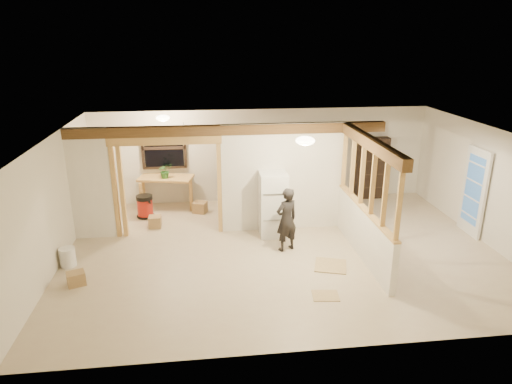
{
  "coord_description": "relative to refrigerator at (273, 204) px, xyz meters",
  "views": [
    {
      "loc": [
        -1.59,
        -8.62,
        4.33
      ],
      "look_at": [
        -0.51,
        0.4,
        1.2
      ],
      "focal_mm": 32.0,
      "sensor_mm": 36.0,
      "label": 1
    }
  ],
  "objects": [
    {
      "name": "wall_back",
      "position": [
        0.07,
        2.4,
        0.51
      ],
      "size": [
        9.0,
        0.01,
        2.5
      ],
      "primitive_type": "cube",
      "color": "silver",
      "rests_on": "floor"
    },
    {
      "name": "ceiling",
      "position": [
        0.07,
        -0.85,
        1.76
      ],
      "size": [
        9.0,
        6.5,
        0.01
      ],
      "primitive_type": "cube",
      "color": "white"
    },
    {
      "name": "stud_partition",
      "position": [
        1.67,
        -1.25,
        0.92
      ],
      "size": [
        0.14,
        3.2,
        1.32
      ],
      "primitive_type": "cube",
      "color": "tan",
      "rests_on": "pony_wall"
    },
    {
      "name": "doorway_frame",
      "position": [
        -2.33,
        0.35,
        0.36
      ],
      "size": [
        2.46,
        0.14,
        2.2
      ],
      "primitive_type": "cube",
      "color": "tan",
      "rests_on": "floor"
    },
    {
      "name": "pony_wall",
      "position": [
        1.67,
        -1.25,
        -0.24
      ],
      "size": [
        0.12,
        3.2,
        1.0
      ],
      "primitive_type": "cube",
      "color": "silver",
      "rests_on": "floor"
    },
    {
      "name": "shop_vac",
      "position": [
        -3.01,
        1.44,
        -0.45
      ],
      "size": [
        0.54,
        0.54,
        0.58
      ],
      "primitive_type": "cylinder",
      "rotation": [
        0.0,
        0.0,
        -0.27
      ],
      "color": "#A51C11",
      "rests_on": "floor"
    },
    {
      "name": "ceiling_dome_util",
      "position": [
        -2.43,
        1.45,
        1.74
      ],
      "size": [
        0.32,
        0.32,
        0.14
      ],
      "primitive_type": "ellipsoid",
      "color": "#FFEABF",
      "rests_on": "ceiling"
    },
    {
      "name": "hanging_bulb",
      "position": [
        -1.93,
        0.75,
        1.44
      ],
      "size": [
        0.07,
        0.07,
        0.07
      ],
      "primitive_type": "ellipsoid",
      "color": "#FFD88C",
      "rests_on": "ceiling"
    },
    {
      "name": "wall_right",
      "position": [
        4.57,
        -0.85,
        0.51
      ],
      "size": [
        0.01,
        6.5,
        2.5
      ],
      "primitive_type": "cube",
      "color": "silver",
      "rests_on": "floor"
    },
    {
      "name": "wall_front",
      "position": [
        0.07,
        -4.1,
        0.51
      ],
      "size": [
        9.0,
        0.01,
        2.5
      ],
      "primitive_type": "cube",
      "color": "silver",
      "rests_on": "floor"
    },
    {
      "name": "bookshelf",
      "position": [
        3.1,
        2.19,
        0.12
      ],
      "size": [
        0.85,
        0.28,
        1.71
      ],
      "primitive_type": "cube",
      "color": "black",
      "rests_on": "floor"
    },
    {
      "name": "header_beam_back",
      "position": [
        -0.93,
        0.35,
        1.64
      ],
      "size": [
        7.0,
        0.18,
        0.22
      ],
      "primitive_type": "cube",
      "color": "brown",
      "rests_on": "ceiling"
    },
    {
      "name": "floor",
      "position": [
        0.07,
        -0.85,
        -0.74
      ],
      "size": [
        9.0,
        6.5,
        0.01
      ],
      "primitive_type": "cube",
      "color": "#C0AE8E",
      "rests_on": "ground"
    },
    {
      "name": "box_util_b",
      "position": [
        -2.71,
        0.76,
        -0.6
      ],
      "size": [
        0.29,
        0.29,
        0.27
      ],
      "primitive_type": "cube",
      "rotation": [
        0.0,
        0.0,
        0.0
      ],
      "color": "#A17E4E",
      "rests_on": "floor"
    },
    {
      "name": "window_back",
      "position": [
        -2.53,
        2.32,
        0.81
      ],
      "size": [
        1.12,
        0.1,
        1.1
      ],
      "primitive_type": "cube",
      "color": "black",
      "rests_on": "wall_back"
    },
    {
      "name": "bucket",
      "position": [
        -4.24,
        -1.01,
        -0.54
      ],
      "size": [
        0.4,
        0.4,
        0.39
      ],
      "primitive_type": "cylinder",
      "rotation": [
        0.0,
        0.0,
        0.38
      ],
      "color": "white",
      "rests_on": "floor"
    },
    {
      "name": "wall_left",
      "position": [
        -4.43,
        -0.85,
        0.51
      ],
      "size": [
        0.01,
        6.5,
        2.5
      ],
      "primitive_type": "cube",
      "color": "silver",
      "rests_on": "floor"
    },
    {
      "name": "work_table",
      "position": [
        -2.5,
        2.01,
        -0.31
      ],
      "size": [
        1.48,
        0.95,
        0.86
      ],
      "primitive_type": "cube",
      "rotation": [
        0.0,
        0.0,
        -0.21
      ],
      "color": "tan",
      "rests_on": "floor"
    },
    {
      "name": "potted_plant",
      "position": [
        -2.49,
        1.91,
        0.32
      ],
      "size": [
        0.44,
        0.41,
        0.39
      ],
      "primitive_type": "imported",
      "rotation": [
        0.0,
        0.0,
        0.39
      ],
      "color": "#285223",
      "rests_on": "work_table"
    },
    {
      "name": "partition_left_stub",
      "position": [
        -3.98,
        0.35,
        0.51
      ],
      "size": [
        0.9,
        0.12,
        2.5
      ],
      "primitive_type": "cube",
      "color": "silver",
      "rests_on": "floor"
    },
    {
      "name": "header_beam_right",
      "position": [
        1.67,
        -1.25,
        1.64
      ],
      "size": [
        0.18,
        3.3,
        0.22
      ],
      "primitive_type": "cube",
      "color": "brown",
      "rests_on": "ceiling"
    },
    {
      "name": "woman",
      "position": [
        0.16,
        -0.81,
        -0.04
      ],
      "size": [
        0.6,
        0.51,
        1.38
      ],
      "primitive_type": "imported",
      "rotation": [
        0.0,
        0.0,
        3.58
      ],
      "color": "black",
      "rests_on": "floor"
    },
    {
      "name": "box_front",
      "position": [
        -3.91,
        -1.78,
        -0.61
      ],
      "size": [
        0.38,
        0.35,
        0.25
      ],
      "primitive_type": "cube",
      "rotation": [
        0.0,
        0.0,
        0.38
      ],
      "color": "#A17E4E",
      "rests_on": "floor"
    },
    {
      "name": "french_door",
      "position": [
        4.49,
        -0.45,
        0.26
      ],
      "size": [
        0.12,
        0.86,
        2.0
      ],
      "primitive_type": "cube",
      "color": "white",
      "rests_on": "floor"
    },
    {
      "name": "floor_panel_far",
      "position": [
        0.52,
        -2.7,
        -0.73
      ],
      "size": [
        0.5,
        0.42,
        0.01
      ],
      "primitive_type": "cube",
      "rotation": [
        0.0,
        0.0,
        -0.12
      ],
      "color": "tan",
      "rests_on": "floor"
    },
    {
      "name": "ceiling_dome_main",
      "position": [
        0.37,
        -1.35,
        1.74
      ],
      "size": [
        0.36,
        0.36,
        0.16
      ],
      "primitive_type": "ellipsoid",
      "color": "#FFEABF",
      "rests_on": "ceiling"
    },
    {
      "name": "floor_panel_near",
      "position": [
        0.91,
        -1.64,
        -0.72
      ],
      "size": [
        0.76,
        0.76,
        0.02
      ],
      "primitive_type": "cube",
      "rotation": [
        0.0,
        0.0,
        -0.3
      ],
      "color": "tan",
      "rests_on": "floor"
    },
    {
      "name": "refrigerator",
      "position": [
        0.0,
        0.0,
        0.0
      ],
      "size": [
        0.61,
        0.59,
        1.47
      ],
      "primitive_type": "cube",
      "color": "white",
      "rests_on": "floor"
    },
    {
      "name": "partition_center",
      "position": [
        0.27,
        0.35,
        0.51
      ],
      "size": [
        2.8,
        0.12,
        2.5
      ],
      "primitive_type": "cube",
      "color": "silver",
      "rests_on": "floor"
    },
    {
      "name": "box_util_a",
      "position": [
        -1.65,
        1.58,
        -0.59
      ],
      "size": [
        0.41,
        0.39,
        0.28
      ],
      "primitive_type": "cube",
      "rotation": [
        0.0,
        0.0,
        -0.39
      ],
      "color": "#A17E4E",
      "rests_on": "floor"
    }
  ]
}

